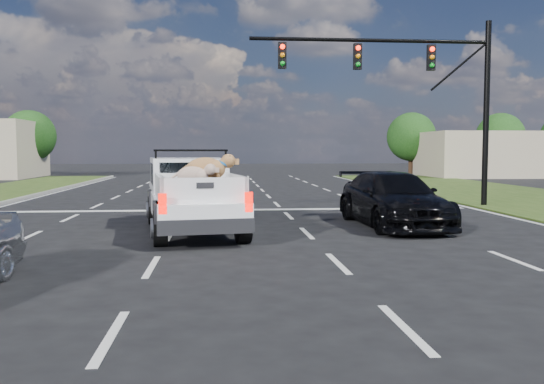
# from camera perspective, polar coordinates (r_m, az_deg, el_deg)

# --- Properties ---
(ground) EXTENTS (160.00, 160.00, 0.00)m
(ground) POSITION_cam_1_polar(r_m,az_deg,el_deg) (10.89, -2.58, -7.26)
(ground) COLOR black
(ground) RESTS_ON ground
(road_markings) EXTENTS (17.75, 60.00, 0.01)m
(road_markings) POSITION_cam_1_polar(r_m,az_deg,el_deg) (17.37, -3.54, -2.95)
(road_markings) COLOR silver
(road_markings) RESTS_ON ground
(traffic_signal) EXTENTS (9.11, 0.31, 7.00)m
(traffic_signal) POSITION_cam_1_polar(r_m,az_deg,el_deg) (22.65, 14.95, 10.55)
(traffic_signal) COLOR black
(traffic_signal) RESTS_ON ground
(building_right) EXTENTS (12.00, 7.00, 3.60)m
(building_right) POSITION_cam_1_polar(r_m,az_deg,el_deg) (50.00, 21.64, 3.48)
(building_right) COLOR tan
(building_right) RESTS_ON ground
(tree_far_c) EXTENTS (4.20, 4.20, 5.40)m
(tree_far_c) POSITION_cam_1_polar(r_m,az_deg,el_deg) (51.10, -22.90, 5.12)
(tree_far_c) COLOR #332114
(tree_far_c) RESTS_ON ground
(tree_far_d) EXTENTS (4.20, 4.20, 5.40)m
(tree_far_d) POSITION_cam_1_polar(r_m,az_deg,el_deg) (51.39, 13.64, 5.33)
(tree_far_d) COLOR #332114
(tree_far_d) RESTS_ON ground
(tree_far_e) EXTENTS (4.20, 4.20, 5.40)m
(tree_far_e) POSITION_cam_1_polar(r_m,az_deg,el_deg) (54.48, 21.67, 5.08)
(tree_far_e) COLOR #332114
(tree_far_e) RESTS_ON ground
(pickup_truck) EXTENTS (2.92, 6.05, 2.18)m
(pickup_truck) POSITION_cam_1_polar(r_m,az_deg,el_deg) (15.42, -7.93, -0.10)
(pickup_truck) COLOR black
(pickup_truck) RESTS_ON ground
(black_coupe) EXTENTS (2.40, 5.36, 1.53)m
(black_coupe) POSITION_cam_1_polar(r_m,az_deg,el_deg) (16.69, 11.90, -0.70)
(black_coupe) COLOR black
(black_coupe) RESTS_ON ground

